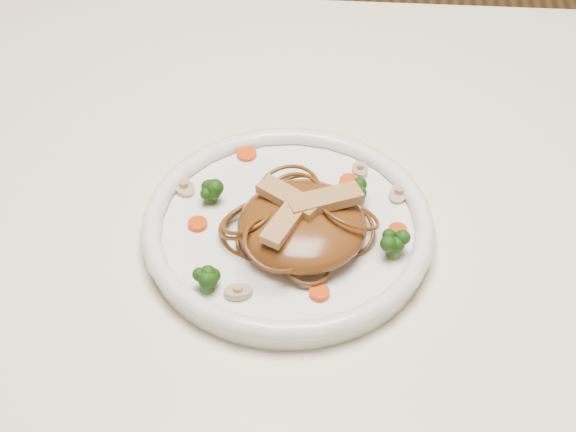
{
  "coord_description": "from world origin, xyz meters",
  "views": [
    {
      "loc": [
        0.03,
        -0.63,
        1.36
      ],
      "look_at": [
        -0.02,
        -0.05,
        0.78
      ],
      "focal_mm": 53.76,
      "sensor_mm": 36.0,
      "label": 1
    }
  ],
  "objects": [
    {
      "name": "carrot_0",
      "position": [
        0.04,
        0.02,
        0.77
      ],
      "size": [
        0.02,
        0.02,
        0.0
      ],
      "primitive_type": "cylinder",
      "rotation": [
        0.0,
        0.0,
        -0.17
      ],
      "color": "#CA4107",
      "rests_on": "plate"
    },
    {
      "name": "chicken_b",
      "position": [
        -0.01,
        -0.05,
        0.81
      ],
      "size": [
        0.06,
        0.05,
        0.01
      ],
      "primitive_type": "cube",
      "rotation": [
        0.0,
        0.0,
        2.53
      ],
      "color": "tan",
      "rests_on": "noodle_mound"
    },
    {
      "name": "carrot_3",
      "position": [
        -0.07,
        0.05,
        0.77
      ],
      "size": [
        0.03,
        0.03,
        0.0
      ],
      "primitive_type": "cylinder",
      "rotation": [
        0.0,
        0.0,
        0.29
      ],
      "color": "#CA4107",
      "rests_on": "plate"
    },
    {
      "name": "mushroom_2",
      "position": [
        -0.12,
        -0.0,
        0.77
      ],
      "size": [
        0.04,
        0.04,
        0.01
      ],
      "primitive_type": "cylinder",
      "rotation": [
        0.0,
        0.0,
        -0.9
      ],
      "color": "beige",
      "rests_on": "plate"
    },
    {
      "name": "chicken_a",
      "position": [
        0.02,
        -0.05,
        0.81
      ],
      "size": [
        0.07,
        0.05,
        0.01
      ],
      "primitive_type": "cube",
      "rotation": [
        0.0,
        0.0,
        0.43
      ],
      "color": "tan",
      "rests_on": "noodle_mound"
    },
    {
      "name": "broccoli_1",
      "position": [
        -0.1,
        -0.02,
        0.78
      ],
      "size": [
        0.03,
        0.03,
        0.03
      ],
      "primitive_type": null,
      "rotation": [
        0.0,
        0.0,
        -0.14
      ],
      "color": "#1B450E",
      "rests_on": "plate"
    },
    {
      "name": "broccoli_0",
      "position": [
        0.05,
        -0.01,
        0.78
      ],
      "size": [
        0.03,
        0.03,
        0.03
      ],
      "primitive_type": null,
      "rotation": [
        0.0,
        0.0,
        -0.11
      ],
      "color": "#1B450E",
      "rests_on": "plate"
    },
    {
      "name": "mushroom_3",
      "position": [
        0.05,
        0.03,
        0.77
      ],
      "size": [
        0.03,
        0.03,
        0.01
      ],
      "primitive_type": "cylinder",
      "rotation": [
        0.0,
        0.0,
        1.82
      ],
      "color": "beige",
      "rests_on": "plate"
    },
    {
      "name": "chicken_c",
      "position": [
        -0.01,
        -0.08,
        0.81
      ],
      "size": [
        0.05,
        0.06,
        0.01
      ],
      "primitive_type": "cube",
      "rotation": [
        0.0,
        0.0,
        4.26
      ],
      "color": "tan",
      "rests_on": "noodle_mound"
    },
    {
      "name": "carrot_2",
      "position": [
        0.09,
        -0.05,
        0.77
      ],
      "size": [
        0.02,
        0.02,
        0.0
      ],
      "primitive_type": "cylinder",
      "rotation": [
        0.0,
        0.0,
        -0.16
      ],
      "color": "#CA4107",
      "rests_on": "plate"
    },
    {
      "name": "plate",
      "position": [
        -0.02,
        -0.05,
        0.76
      ],
      "size": [
        0.31,
        0.31,
        0.02
      ],
      "primitive_type": "cylinder",
      "rotation": [
        0.0,
        0.0,
        -0.12
      ],
      "color": "white",
      "rests_on": "table"
    },
    {
      "name": "carrot_4",
      "position": [
        0.02,
        -0.13,
        0.77
      ],
      "size": [
        0.02,
        0.02,
        0.0
      ],
      "primitive_type": "cylinder",
      "rotation": [
        0.0,
        0.0,
        -0.19
      ],
      "color": "#CA4107",
      "rests_on": "plate"
    },
    {
      "name": "broccoli_2",
      "position": [
        -0.08,
        -0.13,
        0.78
      ],
      "size": [
        0.02,
        0.02,
        0.03
      ],
      "primitive_type": null,
      "rotation": [
        0.0,
        0.0,
        0.01
      ],
      "color": "#1B450E",
      "rests_on": "plate"
    },
    {
      "name": "carrot_1",
      "position": [
        -0.1,
        -0.05,
        0.77
      ],
      "size": [
        0.02,
        0.02,
        0.0
      ],
      "primitive_type": "cylinder",
      "rotation": [
        0.0,
        0.0,
        -0.25
      ],
      "color": "#CA4107",
      "rests_on": "plate"
    },
    {
      "name": "mushroom_1",
      "position": [
        0.09,
        0.0,
        0.77
      ],
      "size": [
        0.03,
        0.03,
        0.01
      ],
      "primitive_type": "cylinder",
      "rotation": [
        0.0,
        0.0,
        1.15
      ],
      "color": "beige",
      "rests_on": "plate"
    },
    {
      "name": "noodle_mound",
      "position": [
        -0.0,
        -0.06,
        0.78
      ],
      "size": [
        0.15,
        0.15,
        0.04
      ],
      "primitive_type": "ellipsoid",
      "rotation": [
        0.0,
        0.0,
        0.29
      ],
      "color": "#603212",
      "rests_on": "plate"
    },
    {
      "name": "mushroom_0",
      "position": [
        -0.05,
        -0.14,
        0.77
      ],
      "size": [
        0.03,
        0.03,
        0.01
      ],
      "primitive_type": "cylinder",
      "rotation": [
        0.0,
        0.0,
        0.2
      ],
      "color": "beige",
      "rests_on": "plate"
    },
    {
      "name": "table",
      "position": [
        0.0,
        0.0,
        0.65
      ],
      "size": [
        1.2,
        0.8,
        0.75
      ],
      "color": "silver",
      "rests_on": "ground"
    },
    {
      "name": "broccoli_3",
      "position": [
        0.09,
        -0.08,
        0.78
      ],
      "size": [
        0.03,
        0.03,
        0.03
      ],
      "primitive_type": null,
      "rotation": [
        0.0,
        0.0,
        0.13
      ],
      "color": "#1B450E",
      "rests_on": "plate"
    }
  ]
}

